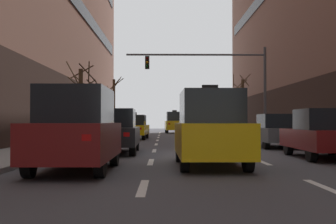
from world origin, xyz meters
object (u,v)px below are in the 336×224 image
Objects in this scene: taxi_driving_1 at (134,127)px; car_parked_1 at (323,134)px; taxi_driving_2 at (210,129)px; traffic_signal_0 at (221,75)px; car_driving_3 at (77,130)px; car_driving_4 at (113,131)px; street_tree_0 at (90,106)px; taxi_driving_0 at (175,123)px; car_parked_2 at (276,131)px; street_tree_2 at (114,104)px; street_tree_1 at (81,101)px; street_tree_3 at (243,104)px.

taxi_driving_1 is 1.03× the size of car_parked_1.
taxi_driving_2 is 0.46× the size of traffic_signal_0.
car_driving_3 reaches higher than taxi_driving_1.
car_driving_4 is 13.47m from traffic_signal_0.
street_tree_0 is at bearing -155.08° from taxi_driving_1.
car_driving_4 is at bearing -96.10° from taxi_driving_0.
street_tree_2 is (-10.04, 22.03, 2.14)m from car_parked_2.
car_driving_3 is at bearing -95.37° from taxi_driving_0.
street_tree_2 reaches higher than car_parked_2.
taxi_driving_0 is at bearing 97.27° from car_parked_1.
taxi_driving_2 is at bearing -78.75° from street_tree_2.
traffic_signal_0 reaches higher than car_driving_4.
taxi_driving_2 reaches higher than car_driving_4.
street_tree_1 reaches higher than car_driving_3.
street_tree_0 is at bearing 109.81° from taxi_driving_2.
car_parked_1 is 1.09× the size of street_tree_0.
taxi_driving_2 is 4.72m from car_parked_1.
car_parked_1 is 0.95× the size of street_tree_1.
street_tree_1 is (-2.75, -4.61, 1.61)m from taxi_driving_1.
taxi_driving_2 is at bearing -70.19° from street_tree_0.
car_parked_2 is 9.12m from traffic_signal_0.
street_tree_0 is at bearing 125.07° from car_parked_1.
taxi_driving_1 is at bearing 100.29° from taxi_driving_2.
taxi_driving_2 is at bearing -115.41° from car_parked_2.
taxi_driving_0 is 0.51× the size of traffic_signal_0.
car_driving_3 is 1.05× the size of street_tree_0.
taxi_driving_2 is 1.00× the size of car_driving_3.
traffic_signal_0 is 2.30× the size of street_tree_0.
street_tree_2 is at bearing 96.46° from car_driving_4.
taxi_driving_2 reaches higher than car_parked_1.
traffic_signal_0 is at bearing -58.02° from street_tree_2.
taxi_driving_1 is 0.81× the size of street_tree_3.
taxi_driving_1 is at bearing 90.52° from car_driving_4.
car_driving_3 is (-0.07, -19.12, 0.19)m from taxi_driving_1.
street_tree_1 is (-2.87, 8.53, 1.59)m from car_driving_4.
street_tree_2 is 0.98× the size of street_tree_3.
street_tree_0 is at bearing -109.12° from taxi_driving_0.
car_driving_3 is (-3.36, -1.01, 0.00)m from taxi_driving_2.
car_parked_1 is 0.78× the size of street_tree_3.
car_parked_2 is 11.38m from street_tree_1.
street_tree_1 reaches higher than car_parked_2.
car_parked_2 is at bearing 64.59° from taxi_driving_2.
car_driving_3 is at bearing -107.86° from street_tree_3.
street_tree_0 is (-2.89, 11.85, 1.43)m from car_driving_4.
car_driving_4 is (0.19, 5.98, -0.18)m from car_driving_3.
car_parked_2 is at bearing -81.09° from taxi_driving_0.
car_driving_3 is at bearing -108.43° from traffic_signal_0.
street_tree_0 is at bearing 98.61° from car_driving_3.
traffic_signal_0 is 12.29m from street_tree_3.
taxi_driving_0 reaches higher than car_parked_1.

